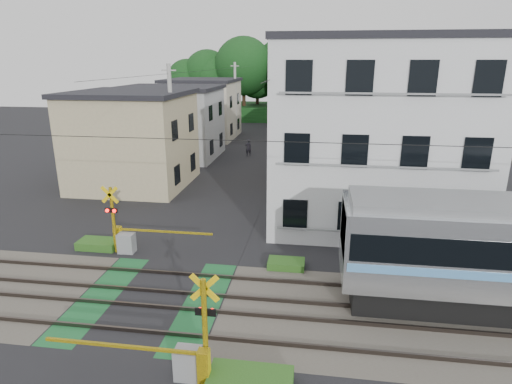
% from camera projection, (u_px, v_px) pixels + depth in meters
% --- Properties ---
extents(ground, '(120.00, 120.00, 0.00)m').
position_uv_depth(ground, '(151.00, 300.00, 15.25)').
color(ground, black).
extents(track_bed, '(120.00, 120.00, 0.14)m').
position_uv_depth(track_bed, '(151.00, 299.00, 15.24)').
color(track_bed, '#47423A').
rests_on(track_bed, ground).
extents(crossing_signal_near, '(4.74, 0.65, 3.09)m').
position_uv_depth(crossing_signal_near, '(190.00, 357.00, 11.23)').
color(crossing_signal_near, yellow).
rests_on(crossing_signal_near, ground).
extents(crossing_signal_far, '(4.74, 0.65, 3.09)m').
position_uv_depth(crossing_signal_far, '(125.00, 237.00, 18.85)').
color(crossing_signal_far, yellow).
rests_on(crossing_signal_far, ground).
extents(apartment_block, '(10.20, 8.36, 9.30)m').
position_uv_depth(apartment_block, '(374.00, 133.00, 21.70)').
color(apartment_block, silver).
rests_on(apartment_block, ground).
extents(houses_row, '(22.07, 31.35, 6.80)m').
position_uv_depth(houses_row, '(258.00, 117.00, 38.77)').
color(houses_row, tan).
rests_on(houses_row, ground).
extents(tree_hill, '(40.00, 11.98, 11.64)m').
position_uv_depth(tree_hill, '(287.00, 78.00, 59.66)').
color(tree_hill, '#143E16').
rests_on(tree_hill, ground).
extents(catenary, '(60.00, 5.04, 7.00)m').
position_uv_depth(catenary, '(325.00, 210.00, 13.37)').
color(catenary, '#2D2D33').
rests_on(catenary, ground).
extents(utility_poles, '(7.90, 42.00, 8.00)m').
position_uv_depth(utility_poles, '(238.00, 111.00, 35.95)').
color(utility_poles, '#A5A5A0').
rests_on(utility_poles, ground).
extents(pedestrian, '(0.65, 0.54, 1.52)m').
position_uv_depth(pedestrian, '(248.00, 148.00, 37.93)').
color(pedestrian, '#2F2C37').
rests_on(pedestrian, ground).
extents(weed_patches, '(10.25, 8.80, 0.40)m').
position_uv_depth(weed_patches, '(198.00, 300.00, 14.87)').
color(weed_patches, '#2D5E1E').
rests_on(weed_patches, ground).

